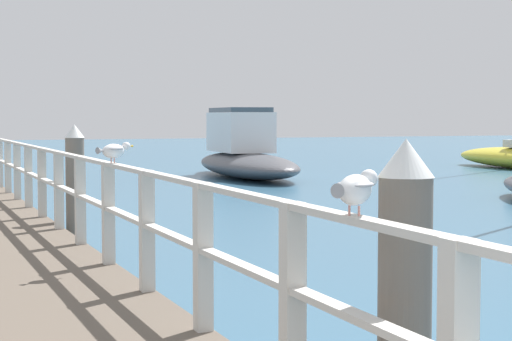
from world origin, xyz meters
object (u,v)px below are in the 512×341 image
object	(u,v)px
dock_piling_near	(404,323)
boat_2	(245,154)
seagull_background	(114,150)
dock_piling_far	(75,188)
seagull_foreground	(356,188)

from	to	relation	value
dock_piling_near	boat_2	bearing A→B (deg)	70.73
dock_piling_near	boat_2	distance (m)	25.36
seagull_background	boat_2	xyz separation A→B (m)	(8.74, 18.87, -0.91)
dock_piling_far	seagull_foreground	world-z (taller)	dock_piling_far
seagull_background	boat_2	bearing A→B (deg)	126.77
seagull_foreground	seagull_background	world-z (taller)	same
boat_2	dock_piling_far	bearing A→B (deg)	-115.40
seagull_foreground	dock_piling_near	bearing A→B (deg)	73.36
dock_piling_near	dock_piling_far	size ratio (longest dim) A/B	1.00
dock_piling_far	seagull_foreground	size ratio (longest dim) A/B	4.85
dock_piling_far	seagull_background	world-z (taller)	dock_piling_far
seagull_foreground	seagull_background	xyz separation A→B (m)	(0.00, 5.22, 0.00)
seagull_foreground	dock_piling_far	bearing A→B (deg)	138.72
dock_piling_far	seagull_background	size ratio (longest dim) A/B	4.39
dock_piling_far	seagull_foreground	xyz separation A→B (m)	(-0.37, -9.50, 0.73)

